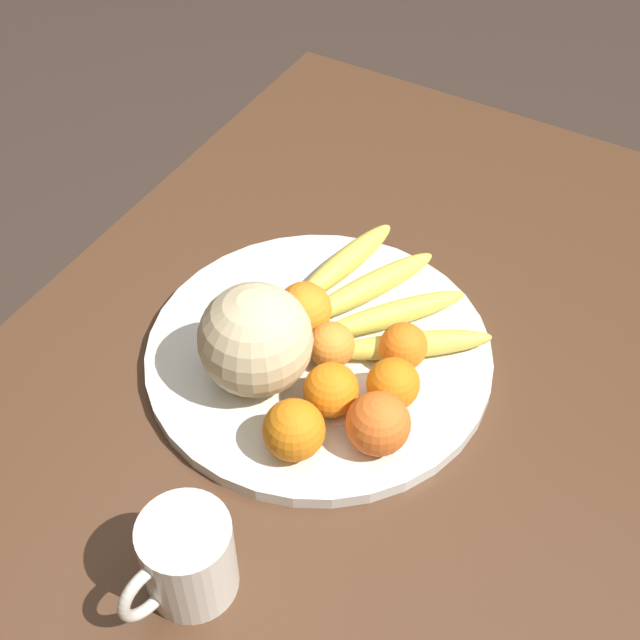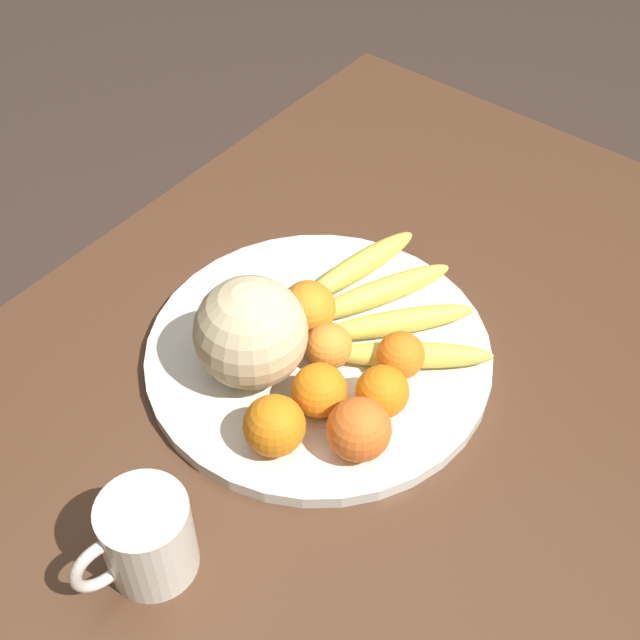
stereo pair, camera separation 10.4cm
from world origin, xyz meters
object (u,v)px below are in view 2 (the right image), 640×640
at_px(melon, 251,333).
at_px(orange_top_small, 308,308).
at_px(orange_front_left, 319,390).
at_px(ceramic_mug, 145,538).
at_px(fruit_bowl, 320,352).
at_px(orange_side_extra, 329,346).
at_px(orange_front_right, 359,429).
at_px(produce_tag, 348,416).
at_px(kitchen_table, 348,435).
at_px(orange_back_left, 275,426).
at_px(banana_bunch, 385,307).
at_px(orange_back_right, 382,392).
at_px(orange_mid_center, 401,355).

bearing_deg(melon, orange_top_small, 175.60).
xyz_separation_m(orange_front_left, ceramic_mug, (0.25, -0.02, 0.00)).
bearing_deg(fruit_bowl, orange_side_extra, 63.93).
relative_size(orange_front_right, produce_tag, 1.02).
relative_size(kitchen_table, fruit_bowl, 2.93).
distance_m(orange_front_left, orange_side_extra, 0.07).
distance_m(orange_front_left, orange_back_left, 0.07).
xyz_separation_m(kitchen_table, ceramic_mug, (0.32, -0.01, 0.17)).
bearing_deg(orange_side_extra, orange_back_left, 12.49).
height_order(fruit_bowl, melon, melon).
relative_size(banana_bunch, orange_back_left, 3.79).
distance_m(orange_back_right, orange_side_extra, 0.09).
distance_m(banana_bunch, orange_top_small, 0.10).
bearing_deg(orange_back_right, orange_side_extra, -101.40).
relative_size(orange_back_right, orange_top_small, 0.90).
xyz_separation_m(orange_front_left, orange_back_right, (-0.04, 0.06, -0.00)).
distance_m(orange_mid_center, orange_top_small, 0.13).
xyz_separation_m(orange_front_right, orange_top_small, (-0.11, -0.16, -0.00)).
bearing_deg(orange_front_left, orange_mid_center, 158.29).
bearing_deg(orange_side_extra, orange_front_left, 29.18).
distance_m(fruit_bowl, orange_side_extra, 0.04).
bearing_deg(melon, ceramic_mug, 17.48).
relative_size(orange_mid_center, produce_tag, 0.81).
relative_size(orange_back_left, orange_top_small, 1.01).
height_order(orange_back_left, orange_top_small, same).
distance_m(kitchen_table, banana_bunch, 0.18).
xyz_separation_m(orange_front_right, ceramic_mug, (0.23, -0.09, -0.00)).
relative_size(orange_front_left, produce_tag, 0.90).
relative_size(orange_mid_center, ceramic_mug, 0.44).
bearing_deg(fruit_bowl, orange_front_right, 54.07).
distance_m(orange_back_left, ceramic_mug, 0.18).
distance_m(banana_bunch, produce_tag, 0.17).
xyz_separation_m(banana_bunch, ceramic_mug, (0.42, 0.01, 0.02)).
height_order(melon, orange_mid_center, melon).
relative_size(orange_back_right, ceramic_mug, 0.47).
xyz_separation_m(orange_back_right, produce_tag, (0.03, -0.02, -0.03)).
bearing_deg(ceramic_mug, orange_front_left, 175.83).
distance_m(kitchen_table, ceramic_mug, 0.36).
bearing_deg(orange_back_left, fruit_bowl, -160.36).
xyz_separation_m(fruit_bowl, banana_bunch, (-0.09, 0.03, 0.02)).
distance_m(orange_back_right, ceramic_mug, 0.30).
bearing_deg(kitchen_table, orange_front_right, 40.74).
height_order(orange_front_right, produce_tag, orange_front_right).
distance_m(melon, orange_side_extra, 0.10).
distance_m(orange_front_right, orange_top_small, 0.19).
bearing_deg(kitchen_table, produce_tag, 34.33).
bearing_deg(kitchen_table, orange_front_left, 5.45).
relative_size(kitchen_table, orange_side_extra, 22.02).
relative_size(banana_bunch, produce_tag, 3.73).
distance_m(orange_front_right, orange_side_extra, 0.13).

